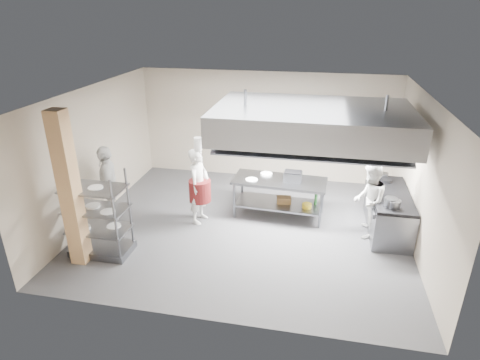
% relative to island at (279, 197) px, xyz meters
% --- Properties ---
extents(floor, '(7.00, 7.00, 0.00)m').
position_rel_island_xyz_m(floor, '(-0.66, -0.72, -0.46)').
color(floor, '#303032').
rests_on(floor, ground).
extents(ceiling, '(7.00, 7.00, 0.00)m').
position_rel_island_xyz_m(ceiling, '(-0.66, -0.72, 2.54)').
color(ceiling, silver).
rests_on(ceiling, wall_back).
extents(wall_back, '(7.00, 0.00, 7.00)m').
position_rel_island_xyz_m(wall_back, '(-0.66, 2.28, 1.04)').
color(wall_back, '#B1A18C').
rests_on(wall_back, ground).
extents(wall_left, '(0.00, 6.00, 6.00)m').
position_rel_island_xyz_m(wall_left, '(-4.16, -0.72, 1.04)').
color(wall_left, '#B1A18C').
rests_on(wall_left, ground).
extents(wall_right, '(0.00, 6.00, 6.00)m').
position_rel_island_xyz_m(wall_right, '(2.84, -0.72, 1.04)').
color(wall_right, '#B1A18C').
rests_on(wall_right, ground).
extents(column, '(0.30, 0.30, 3.00)m').
position_rel_island_xyz_m(column, '(-3.56, -2.62, 1.04)').
color(column, tan).
rests_on(column, floor).
extents(exhaust_hood, '(4.00, 2.50, 0.60)m').
position_rel_island_xyz_m(exhaust_hood, '(0.64, -0.32, 1.94)').
color(exhaust_hood, gray).
rests_on(exhaust_hood, ceiling).
extents(hood_strip_a, '(1.60, 0.12, 0.04)m').
position_rel_island_xyz_m(hood_strip_a, '(-0.26, -0.32, 1.62)').
color(hood_strip_a, white).
rests_on(hood_strip_a, exhaust_hood).
extents(hood_strip_b, '(1.60, 0.12, 0.04)m').
position_rel_island_xyz_m(hood_strip_b, '(1.54, -0.32, 1.62)').
color(hood_strip_b, white).
rests_on(hood_strip_b, exhaust_hood).
extents(wall_shelf, '(1.50, 0.28, 0.04)m').
position_rel_island_xyz_m(wall_shelf, '(1.14, 2.12, 1.04)').
color(wall_shelf, gray).
rests_on(wall_shelf, wall_back).
extents(island, '(2.18, 1.01, 0.91)m').
position_rel_island_xyz_m(island, '(0.00, 0.00, 0.00)').
color(island, slate).
rests_on(island, floor).
extents(island_worktop, '(2.18, 1.01, 0.06)m').
position_rel_island_xyz_m(island_worktop, '(0.00, 0.00, 0.42)').
color(island_worktop, gray).
rests_on(island_worktop, island).
extents(island_undershelf, '(2.01, 0.91, 0.04)m').
position_rel_island_xyz_m(island_undershelf, '(0.00, 0.00, -0.16)').
color(island_undershelf, slate).
rests_on(island_undershelf, island).
extents(pass_rack, '(1.17, 0.68, 1.75)m').
position_rel_island_xyz_m(pass_rack, '(-3.31, -2.27, 0.42)').
color(pass_rack, slate).
rests_on(pass_rack, floor).
extents(cooking_range, '(0.80, 2.00, 0.84)m').
position_rel_island_xyz_m(cooking_range, '(2.42, -0.22, -0.04)').
color(cooking_range, slate).
rests_on(cooking_range, floor).
extents(range_top, '(0.78, 1.96, 0.06)m').
position_rel_island_xyz_m(range_top, '(2.42, -0.22, 0.41)').
color(range_top, black).
rests_on(range_top, cooking_range).
extents(chef_head, '(0.52, 0.70, 1.75)m').
position_rel_island_xyz_m(chef_head, '(-1.74, -0.64, 0.42)').
color(chef_head, silver).
rests_on(chef_head, floor).
extents(chef_line, '(0.71, 0.87, 1.64)m').
position_rel_island_xyz_m(chef_line, '(1.94, -0.53, 0.36)').
color(chef_line, white).
rests_on(chef_line, floor).
extents(chef_plating, '(0.90, 1.18, 1.86)m').
position_rel_island_xyz_m(chef_plating, '(-3.66, -1.14, 0.47)').
color(chef_plating, silver).
rests_on(chef_plating, floor).
extents(griddle, '(0.42, 0.33, 0.20)m').
position_rel_island_xyz_m(griddle, '(0.29, 0.01, 0.56)').
color(griddle, gray).
rests_on(griddle, island_worktop).
extents(wicker_basket, '(0.35, 0.26, 0.14)m').
position_rel_island_xyz_m(wicker_basket, '(0.12, 0.03, -0.06)').
color(wicker_basket, brown).
rests_on(wicker_basket, island_undershelf).
extents(stockpot, '(0.26, 0.26, 0.18)m').
position_rel_island_xyz_m(stockpot, '(2.31, -0.86, 0.53)').
color(stockpot, slate).
rests_on(stockpot, range_top).
extents(plate_stack, '(0.28, 0.28, 0.05)m').
position_rel_island_xyz_m(plate_stack, '(-3.31, -2.27, 0.11)').
color(plate_stack, white).
rests_on(plate_stack, pass_rack).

